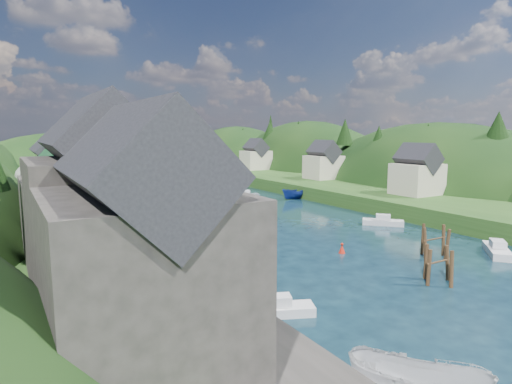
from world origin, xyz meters
TOP-DOWN VIEW (x-y plane):
  - ground at (0.00, 50.00)m, footprint 600.00×600.00m
  - hillside_right at (45.00, 75.00)m, footprint 36.00×245.56m
  - far_hills at (1.22, 174.01)m, footprint 103.00×68.00m
  - hill_trees at (0.93, 64.55)m, footprint 91.28×147.88m
  - quay_left at (-24.00, 20.00)m, footprint 12.00×110.00m
  - terrace_left_grass at (-31.00, 20.00)m, footprint 12.00×110.00m
  - quayside_buildings at (-26.00, 6.39)m, footprint 8.00×35.84m
  - boat_sheds at (-26.00, 39.00)m, footprint 7.00×21.00m
  - terrace_right at (25.00, 40.00)m, footprint 16.00×120.00m
  - right_bank_cottages at (28.00, 48.33)m, footprint 9.00×59.24m
  - piling_cluster_near at (-0.22, -2.21)m, footprint 2.95×2.78m
  - piling_cluster_far at (5.76, 2.62)m, footprint 3.38×3.14m
  - channel_buoy_near at (-1.13, 8.56)m, footprint 0.70×0.70m
  - channel_buoy_far at (-1.65, 21.23)m, footprint 0.70×0.70m
  - moored_boats at (-1.56, 17.54)m, footprint 37.47×96.56m

SIDE VIEW (x-z plane):
  - far_hills at x=1.22m, z-range -32.80..11.20m
  - hillside_right at x=45.00m, z-range -31.41..16.59m
  - ground at x=0.00m, z-range 0.00..0.00m
  - channel_buoy_near at x=-1.13m, z-range -0.07..1.03m
  - channel_buoy_far at x=-1.65m, z-range -0.07..1.03m
  - moored_boats at x=-1.56m, z-range -0.56..1.93m
  - quay_left at x=-24.00m, z-range 0.00..2.00m
  - terrace_right at x=25.00m, z-range 0.00..2.40m
  - piling_cluster_near at x=-0.22m, z-range -0.57..3.07m
  - terrace_left_grass at x=-31.00m, z-range 0.00..2.50m
  - piling_cluster_far at x=5.76m, z-range -0.57..3.25m
  - boat_sheds at x=-26.00m, z-range 1.52..9.02m
  - right_bank_cottages at x=28.00m, z-range 1.64..10.05m
  - quayside_buildings at x=-26.00m, z-range 0.64..13.54m
  - hill_trees at x=0.93m, z-range 4.78..17.46m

